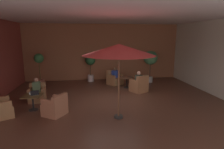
# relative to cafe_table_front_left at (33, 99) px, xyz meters

# --- Properties ---
(ground_plane) EXTENTS (10.53, 10.06, 0.02)m
(ground_plane) POSITION_rel_cafe_table_front_left_xyz_m (3.30, 0.21, -0.49)
(ground_plane) COLOR brown
(wall_back_brick) EXTENTS (10.53, 0.08, 3.75)m
(wall_back_brick) POSITION_rel_cafe_table_front_left_xyz_m (3.30, 5.20, 1.39)
(wall_back_brick) COLOR #9B5F40
(wall_back_brick) RESTS_ON ground_plane
(ceiling_slab) EXTENTS (10.53, 10.06, 0.06)m
(ceiling_slab) POSITION_rel_cafe_table_front_left_xyz_m (3.30, 0.21, 3.30)
(ceiling_slab) COLOR silver
(ceiling_slab) RESTS_ON wall_back_brick
(cafe_table_front_left) EXTENTS (0.75, 0.75, 0.62)m
(cafe_table_front_left) POSITION_rel_cafe_table_front_left_xyz_m (0.00, 0.00, 0.00)
(cafe_table_front_left) COLOR black
(cafe_table_front_left) RESTS_ON ground_plane
(armchair_front_left_north) EXTENTS (0.98, 0.99, 0.82)m
(armchair_front_left_north) POSITION_rel_cafe_table_front_left_xyz_m (0.97, -0.62, -0.17)
(armchair_front_left_north) COLOR #B26F51
(armchair_front_left_north) RESTS_ON ground_plane
(armchair_front_left_east) EXTENTS (0.78, 0.83, 0.80)m
(armchair_front_left_east) POSITION_rel_cafe_table_front_left_xyz_m (-0.11, 1.15, -0.18)
(armchair_front_left_east) COLOR #A5754C
(armchair_front_left_east) RESTS_ON ground_plane
(armchair_front_left_south) EXTENTS (1.05, 1.07, 0.80)m
(armchair_front_left_south) POSITION_rel_cafe_table_front_left_xyz_m (-1.02, -0.54, -0.18)
(armchair_front_left_south) COLOR #AB754A
(armchair_front_left_south) RESTS_ON ground_plane
(cafe_table_front_right) EXTENTS (0.79, 0.79, 0.62)m
(cafe_table_front_right) POSITION_rel_cafe_table_front_left_xyz_m (4.46, 2.82, 0.01)
(cafe_table_front_right) COLOR black
(cafe_table_front_right) RESTS_ON ground_plane
(armchair_front_right_north) EXTENTS (1.02, 1.02, 0.91)m
(armchair_front_right_north) POSITION_rel_cafe_table_front_left_xyz_m (4.93, 1.89, -0.14)
(armchair_front_right_north) COLOR #B2754C
(armchair_front_right_north) RESTS_ON ground_plane
(armchair_front_right_east) EXTENTS (1.08, 1.07, 0.89)m
(armchair_front_right_east) POSITION_rel_cafe_table_front_left_xyz_m (3.87, 3.67, -0.16)
(armchair_front_right_east) COLOR #A6764A
(armchair_front_right_east) RESTS_ON ground_plane
(patio_umbrella_tall_red) EXTENTS (2.51, 2.51, 2.67)m
(patio_umbrella_tall_red) POSITION_rel_cafe_table_front_left_xyz_m (3.28, -1.18, 1.98)
(patio_umbrella_tall_red) COLOR #2D2D2D
(patio_umbrella_tall_red) RESTS_ON ground_plane
(potted_tree_left_corner) EXTENTS (0.57, 0.57, 1.94)m
(potted_tree_left_corner) POSITION_rel_cafe_table_front_left_xyz_m (-0.64, 4.08, 0.73)
(potted_tree_left_corner) COLOR #A6604C
(potted_tree_left_corner) RESTS_ON ground_plane
(potted_tree_mid_left) EXTENTS (0.89, 0.89, 2.04)m
(potted_tree_mid_left) POSITION_rel_cafe_table_front_left_xyz_m (6.20, 3.87, 1.01)
(potted_tree_mid_left) COLOR silver
(potted_tree_mid_left) RESTS_ON ground_plane
(potted_tree_mid_right) EXTENTS (0.67, 0.67, 1.76)m
(potted_tree_mid_right) POSITION_rel_cafe_table_front_left_xyz_m (2.41, 4.66, 0.72)
(potted_tree_mid_right) COLOR silver
(potted_tree_mid_right) RESTS_ON ground_plane
(patron_blue_shirt) EXTENTS (0.35, 0.24, 0.66)m
(patron_blue_shirt) POSITION_rel_cafe_table_front_left_xyz_m (-0.11, 1.11, 0.25)
(patron_blue_shirt) COLOR #567551
(patron_blue_shirt) RESTS_ON ground_plane
(patron_by_window) EXTENTS (0.41, 0.38, 0.67)m
(patron_by_window) POSITION_rel_cafe_table_front_left_xyz_m (4.91, 1.93, 0.26)
(patron_by_window) COLOR #354034
(patron_by_window) RESTS_ON ground_plane
(patron_with_friend) EXTENTS (0.46, 0.43, 0.61)m
(patron_with_friend) POSITION_rel_cafe_table_front_left_xyz_m (3.89, 3.63, 0.22)
(patron_with_friend) COLOR #2A42A4
(patron_with_friend) RESTS_ON ground_plane
(iced_drink_cup) EXTENTS (0.08, 0.08, 0.11)m
(iced_drink_cup) POSITION_rel_cafe_table_front_left_xyz_m (-0.11, 0.09, 0.19)
(iced_drink_cup) COLOR white
(iced_drink_cup) RESTS_ON cafe_table_front_left
(open_laptop) EXTENTS (0.37, 0.31, 0.20)m
(open_laptop) POSITION_rel_cafe_table_front_left_xyz_m (0.09, 0.03, 0.19)
(open_laptop) COLOR #9EA0A5
(open_laptop) RESTS_ON cafe_table_front_left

